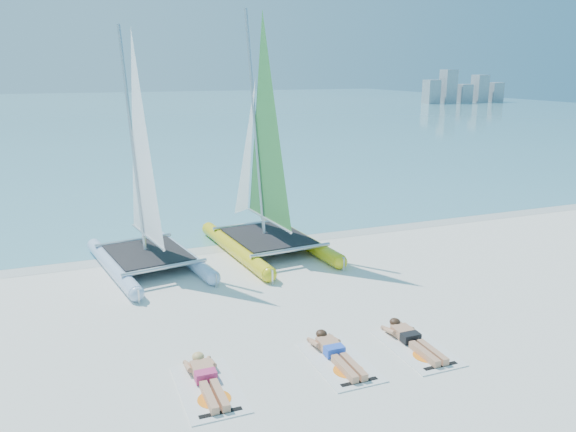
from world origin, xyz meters
name	(u,v)px	position (x,y,z in m)	size (l,w,h in m)	color
ground	(275,318)	(0.00, 0.00, 0.00)	(140.00, 140.00, 0.00)	silver
sea	(98,112)	(0.00, 63.00, 0.01)	(140.00, 115.00, 0.01)	#76BCC4
wet_sand_strip	(213,246)	(0.00, 5.50, 0.00)	(140.00, 1.40, 0.01)	beige
distant_skyline	(462,90)	(53.71, 62.00, 1.94)	(14.00, 2.00, 5.00)	#9DA4AD
catamaran_blue	(143,196)	(-2.11, 4.43, 1.98)	(3.09, 5.17, 6.62)	#BFDBFB
catamaran_yellow	(260,173)	(1.38, 5.01, 2.27)	(2.99, 5.75, 7.19)	yellow
towel_a	(209,389)	(-2.01, -2.22, 0.01)	(1.00, 1.85, 0.02)	white
sunbather_a	(206,377)	(-2.01, -2.02, 0.12)	(0.37, 1.73, 0.26)	tan
towel_b	(340,362)	(0.46, -2.22, 0.01)	(1.00, 1.85, 0.02)	white
sunbather_b	(335,352)	(0.46, -2.03, 0.12)	(0.37, 1.73, 0.26)	tan
towel_c	(417,348)	(2.10, -2.29, 0.01)	(1.00, 1.85, 0.02)	white
sunbather_c	(412,339)	(2.10, -2.10, 0.12)	(0.37, 1.73, 0.26)	tan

